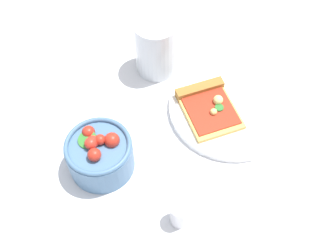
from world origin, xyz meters
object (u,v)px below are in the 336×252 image
object	(u,v)px
plate	(231,107)
salad_bowl	(100,154)
soda_glass	(156,48)
pepper_shaker	(180,212)
pizza_slice_main	(208,105)

from	to	relation	value
plate	salad_bowl	size ratio (longest dim) A/B	2.09
plate	soda_glass	size ratio (longest dim) A/B	2.01
soda_glass	pepper_shaker	bearing A→B (deg)	94.00
salad_bowl	soda_glass	world-z (taller)	soda_glass
pizza_slice_main	salad_bowl	world-z (taller)	salad_bowl
pizza_slice_main	pepper_shaker	world-z (taller)	pepper_shaker
plate	pizza_slice_main	world-z (taller)	pizza_slice_main
pepper_shaker	pizza_slice_main	bearing A→B (deg)	-107.67
salad_bowl	pepper_shaker	world-z (taller)	salad_bowl
plate	pepper_shaker	world-z (taller)	pepper_shaker
plate	pepper_shaker	bearing A→B (deg)	62.30
pizza_slice_main	soda_glass	world-z (taller)	soda_glass
salad_bowl	soda_glass	bearing A→B (deg)	-114.87
plate	salad_bowl	world-z (taller)	salad_bowl
salad_bowl	plate	bearing A→B (deg)	-155.82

